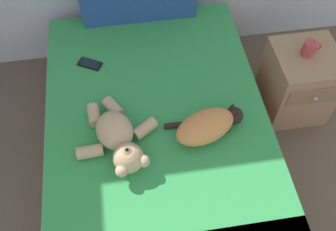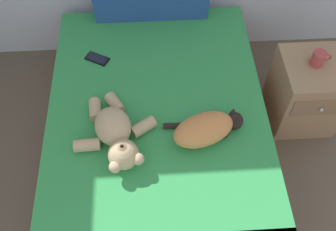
{
  "view_description": "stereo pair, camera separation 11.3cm",
  "coord_description": "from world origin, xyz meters",
  "px_view_note": "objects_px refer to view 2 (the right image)",
  "views": [
    {
      "loc": [
        1.6,
        1.6,
        2.23
      ],
      "look_at": [
        1.78,
        2.79,
        0.49
      ],
      "focal_mm": 40.66,
      "sensor_mm": 36.0,
      "label": 1
    },
    {
      "loc": [
        1.71,
        1.59,
        2.23
      ],
      "look_at": [
        1.78,
        2.79,
        0.49
      ],
      "focal_mm": 40.66,
      "sensor_mm": 36.0,
      "label": 2
    }
  ],
  "objects_px": {
    "bed": "(158,140)",
    "cat": "(207,129)",
    "nightstand": "(306,92)",
    "teddy_bear": "(116,135)",
    "mug": "(319,58)",
    "cell_phone": "(97,59)"
  },
  "relations": [
    {
      "from": "cat",
      "to": "cell_phone",
      "type": "bearing_deg",
      "value": 135.65
    },
    {
      "from": "cat",
      "to": "teddy_bear",
      "type": "xyz_separation_m",
      "value": [
        -0.48,
        -0.01,
        0.0
      ]
    },
    {
      "from": "bed",
      "to": "cat",
      "type": "height_order",
      "value": "cat"
    },
    {
      "from": "teddy_bear",
      "to": "cell_phone",
      "type": "distance_m",
      "value": 0.64
    },
    {
      "from": "cat",
      "to": "mug",
      "type": "bearing_deg",
      "value": 30.77
    },
    {
      "from": "cat",
      "to": "cell_phone",
      "type": "xyz_separation_m",
      "value": [
        -0.62,
        0.61,
        -0.07
      ]
    },
    {
      "from": "bed",
      "to": "mug",
      "type": "distance_m",
      "value": 1.08
    },
    {
      "from": "cat",
      "to": "teddy_bear",
      "type": "relative_size",
      "value": 0.83
    },
    {
      "from": "nightstand",
      "to": "cat",
      "type": "bearing_deg",
      "value": -150.67
    },
    {
      "from": "cat",
      "to": "mug",
      "type": "relative_size",
      "value": 3.69
    },
    {
      "from": "bed",
      "to": "nightstand",
      "type": "xyz_separation_m",
      "value": [
        0.99,
        0.29,
        0.04
      ]
    },
    {
      "from": "bed",
      "to": "mug",
      "type": "relative_size",
      "value": 16.16
    },
    {
      "from": "mug",
      "to": "nightstand",
      "type": "bearing_deg",
      "value": -56.72
    },
    {
      "from": "cell_phone",
      "to": "nightstand",
      "type": "xyz_separation_m",
      "value": [
        1.35,
        -0.2,
        -0.19
      ]
    },
    {
      "from": "bed",
      "to": "teddy_bear",
      "type": "bearing_deg",
      "value": -149.24
    },
    {
      "from": "cat",
      "to": "mug",
      "type": "height_order",
      "value": "mug"
    },
    {
      "from": "bed",
      "to": "cat",
      "type": "distance_m",
      "value": 0.41
    },
    {
      "from": "bed",
      "to": "teddy_bear",
      "type": "distance_m",
      "value": 0.4
    },
    {
      "from": "nightstand",
      "to": "mug",
      "type": "xyz_separation_m",
      "value": [
        -0.01,
        0.02,
        0.31
      ]
    },
    {
      "from": "cat",
      "to": "teddy_bear",
      "type": "bearing_deg",
      "value": -178.8
    },
    {
      "from": "teddy_bear",
      "to": "nightstand",
      "type": "xyz_separation_m",
      "value": [
        1.21,
        0.42,
        -0.26
      ]
    },
    {
      "from": "teddy_bear",
      "to": "bed",
      "type": "bearing_deg",
      "value": 30.76
    }
  ]
}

